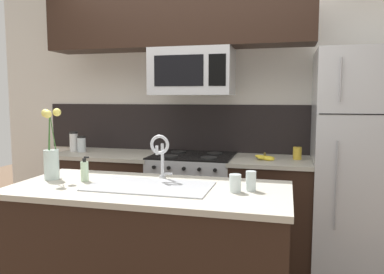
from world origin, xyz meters
TOP-DOWN VIEW (x-y plane):
  - rear_partition at (0.30, 1.28)m, footprint 5.20×0.10m
  - splash_band at (0.00, 1.22)m, footprint 3.43×0.01m
  - back_counter_left at (-0.87, 0.90)m, footprint 1.02×0.65m
  - back_counter_right at (0.73, 0.90)m, footprint 0.73×0.65m
  - stove_range at (0.00, 0.90)m, footprint 0.76×0.64m
  - microwave at (0.00, 0.88)m, footprint 0.74×0.40m
  - upper_cabinet_band at (-0.15, 0.85)m, footprint 2.44×0.34m
  - refrigerator at (1.48, 0.92)m, footprint 0.81×0.74m
  - storage_jar_tall at (-1.27, 0.91)m, footprint 0.08×0.08m
  - storage_jar_medium at (-1.17, 0.89)m, footprint 0.08×0.08m
  - banana_bunch at (0.67, 0.84)m, footprint 0.19×0.13m
  - coffee_tin at (0.95, 0.95)m, footprint 0.08×0.08m
  - island_counter at (0.03, -0.35)m, footprint 1.73×0.78m
  - kitchen_sink at (0.04, -0.35)m, footprint 0.76×0.41m
  - sink_faucet at (0.04, -0.15)m, footprint 0.14×0.14m
  - dish_soap_bottle at (-0.43, -0.31)m, footprint 0.06×0.05m
  - drinking_glass at (0.57, -0.35)m, footprint 0.07×0.07m
  - spare_glass at (0.66, -0.29)m, footprint 0.06×0.06m
  - flower_vase at (-0.68, -0.31)m, footprint 0.10×0.15m

SIDE VIEW (x-z plane):
  - island_counter at x=0.03m, z-range 0.00..0.91m
  - back_counter_left at x=-0.87m, z-range 0.00..0.91m
  - back_counter_right at x=0.73m, z-range 0.00..0.91m
  - stove_range at x=0.00m, z-range 0.00..0.93m
  - kitchen_sink at x=0.04m, z-range 0.76..0.92m
  - refrigerator at x=1.48m, z-range 0.00..1.85m
  - banana_bunch at x=0.67m, z-range 0.89..0.97m
  - drinking_glass at x=0.57m, z-range 0.91..1.02m
  - coffee_tin at x=0.95m, z-range 0.91..1.02m
  - spare_glass at x=0.66m, z-range 0.91..1.03m
  - dish_soap_bottle at x=-0.43m, z-range 0.90..1.06m
  - storage_jar_medium at x=-1.17m, z-range 0.91..1.07m
  - storage_jar_tall at x=-1.27m, z-range 0.91..1.11m
  - flower_vase at x=-0.68m, z-range 0.82..1.30m
  - sink_faucet at x=0.04m, z-range 0.95..1.26m
  - splash_band at x=0.00m, z-range 0.91..1.39m
  - rear_partition at x=0.30m, z-range 0.00..2.60m
  - microwave at x=0.00m, z-range 1.48..1.90m
  - upper_cabinet_band at x=-0.15m, z-range 1.90..2.50m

